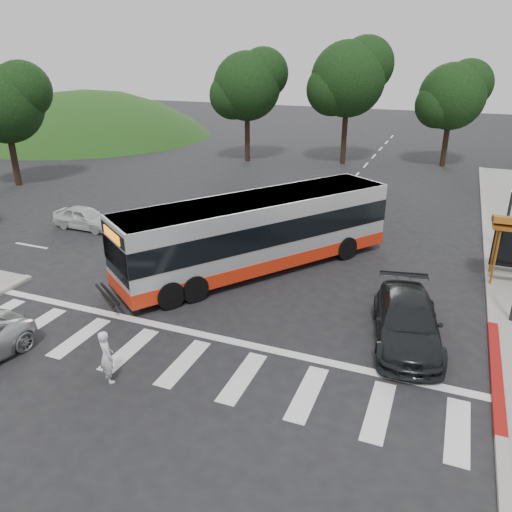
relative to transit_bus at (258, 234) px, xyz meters
The scene contains 14 objects.
ground 3.10m from the transit_bus, 78.77° to the right, with size 140.00×140.00×0.00m, color black.
curb_east 11.05m from the transit_bus, 29.59° to the left, with size 0.30×40.00×0.15m, color #9E9991.
curb_east_red 10.68m from the transit_bus, 25.78° to the right, with size 0.32×6.00×0.15m, color maroon.
hillside_nw 41.77m from the transit_bus, 138.96° to the left, with size 44.00×44.00×10.00m, color #173812.
crosswalk_ladder 7.78m from the transit_bus, 86.12° to the right, with size 18.00×2.60×0.01m, color silver.
traffic_signal_ne_short 11.74m from the transit_bus, 30.23° to the left, with size 0.18×0.37×4.00m.
tree_north_a 24.10m from the transit_bus, 93.42° to the left, with size 6.60×6.15×10.17m.
tree_north_b 26.61m from the transit_bus, 75.50° to the left, with size 5.72×5.33×8.43m.
tree_north_c 23.90m from the transit_bus, 113.66° to the left, with size 6.16×5.74×9.30m.
tree_west_a 23.03m from the transit_bus, 160.78° to the left, with size 5.72×5.33×8.43m.
transit_bus is the anchor object (origin of this frame).
pedestrian 9.27m from the transit_bus, 96.65° to the right, with size 0.60×0.40×1.66m, color silver.
dark_sedan 7.76m from the transit_bus, 28.82° to the right, with size 2.06×5.07×1.47m, color black.
west_car_white 10.86m from the transit_bus, behind, with size 1.44×3.57×1.22m, color silver.
Camera 1 is at (6.95, -16.27, 9.01)m, focal length 35.00 mm.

